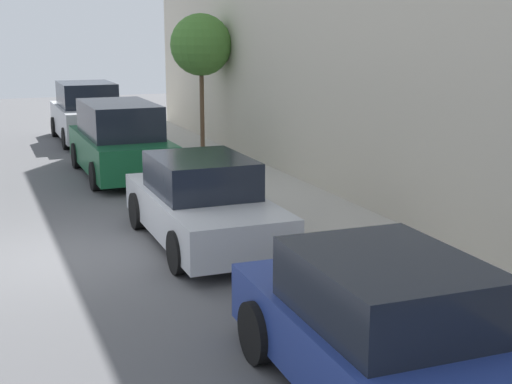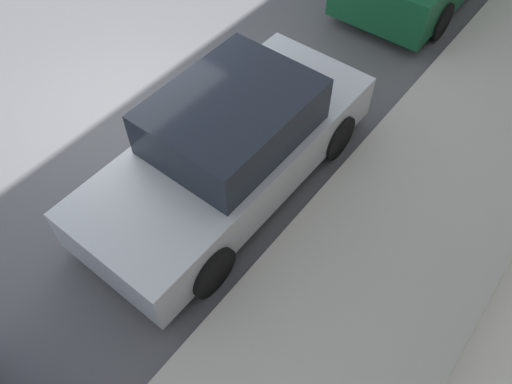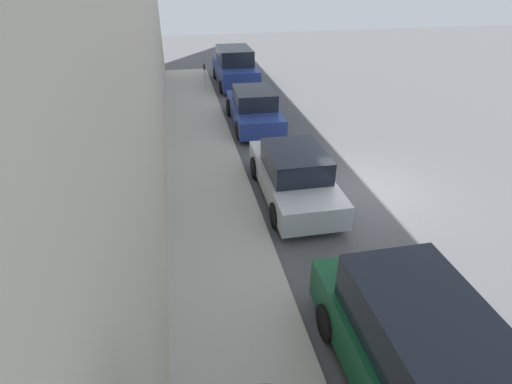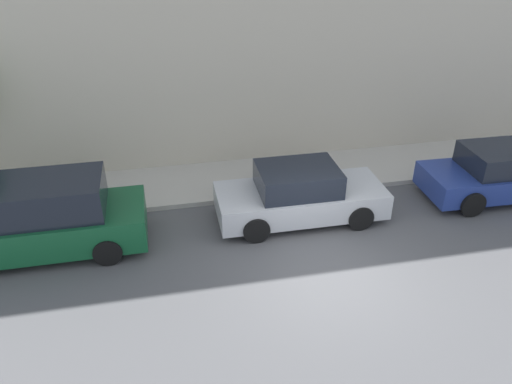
{
  "view_description": "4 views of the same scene",
  "coord_description": "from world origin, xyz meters",
  "views": [
    {
      "loc": [
        -1.33,
        -11.66,
        3.7
      ],
      "look_at": [
        3.11,
        -0.68,
        1.0
      ],
      "focal_mm": 50.0,
      "sensor_mm": 36.0,
      "label": 1
    },
    {
      "loc": [
        5.41,
        -3.39,
        5.62
      ],
      "look_at": [
        3.23,
        -0.59,
        1.0
      ],
      "focal_mm": 35.0,
      "sensor_mm": 36.0,
      "label": 2
    },
    {
      "loc": [
        5.41,
        9.71,
        6.11
      ],
      "look_at": [
        3.71,
        1.15,
        1.0
      ],
      "focal_mm": 28.0,
      "sensor_mm": 36.0,
      "label": 3
    },
    {
      "loc": [
        -8.73,
        3.49,
        7.37
      ],
      "look_at": [
        2.27,
        1.18,
        1.0
      ],
      "focal_mm": 35.0,
      "sensor_mm": 36.0,
      "label": 4
    }
  ],
  "objects": [
    {
      "name": "parked_sedan_third",
      "position": [
        2.36,
        -0.04,
        0.72
      ],
      "size": [
        1.92,
        4.51,
        1.54
      ],
      "color": "#B7BABF",
      "rests_on": "ground_plane"
    },
    {
      "name": "parked_sedan_second",
      "position": [
        2.35,
        -6.08,
        0.72
      ],
      "size": [
        1.92,
        4.55,
        1.54
      ],
      "color": "navy",
      "rests_on": "ground_plane"
    },
    {
      "name": "sidewalk",
      "position": [
        4.76,
        0.0,
        0.07
      ],
      "size": [
        2.51,
        32.0,
        0.15
      ],
      "color": "#B2ADA3",
      "rests_on": "ground_plane"
    },
    {
      "name": "parking_meter_near",
      "position": [
        3.95,
        -11.15,
        1.01
      ],
      "size": [
        0.11,
        0.15,
        1.4
      ],
      "color": "#ADADB2",
      "rests_on": "sidewalk"
    },
    {
      "name": "parked_minivan_fourth",
      "position": [
        2.22,
        6.48,
        0.92
      ],
      "size": [
        2.02,
        4.9,
        1.9
      ],
      "color": "#14512D",
      "rests_on": "ground_plane"
    },
    {
      "name": "parked_suv_nearest",
      "position": [
        2.18,
        -12.51,
        0.93
      ],
      "size": [
        2.08,
        4.82,
        1.98
      ],
      "color": "navy",
      "rests_on": "ground_plane"
    },
    {
      "name": "ground_plane",
      "position": [
        0.0,
        0.0,
        0.0
      ],
      "size": [
        60.0,
        60.0,
        0.0
      ],
      "primitive_type": "plane",
      "color": "#515154"
    }
  ]
}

